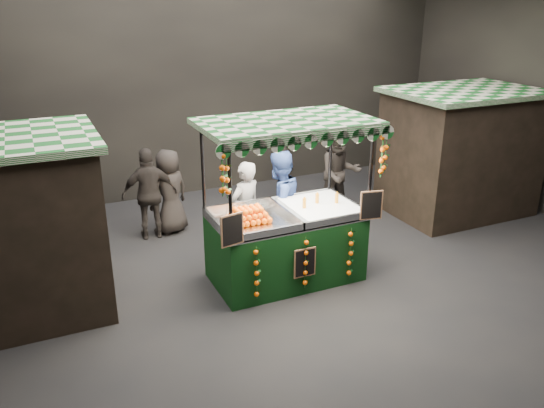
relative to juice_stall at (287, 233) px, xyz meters
name	(u,v)px	position (x,y,z in m)	size (l,w,h in m)	color
ground	(306,281)	(0.24, -0.21, -0.82)	(12.00, 12.00, 0.00)	black
market_hall	(311,70)	(0.24, -0.21, 2.56)	(12.10, 10.10, 5.05)	black
neighbour_stall_right	(460,151)	(4.64, 1.29, 0.49)	(3.00, 2.20, 2.60)	black
juice_stall	(287,233)	(0.00, 0.00, 0.00)	(2.72, 1.60, 2.64)	black
vendor_grey	(245,211)	(-0.31, 1.00, 0.06)	(0.76, 0.64, 1.77)	slate
vendor_blue	(279,205)	(0.26, 0.87, 0.14)	(1.13, 1.02, 1.91)	navy
shopper_1	(340,173)	(2.18, 2.01, 0.12)	(1.04, 0.88, 1.89)	#2E2825
shopper_2	(150,194)	(-1.62, 2.56, 0.06)	(1.07, 0.52, 1.77)	#2C2724
shopper_3	(287,163)	(1.47, 3.04, 0.15)	(1.28, 1.44, 1.93)	black
shopper_4	(170,192)	(-1.21, 2.67, 0.01)	(0.95, 0.80, 1.66)	#282320
shopper_5	(405,150)	(4.74, 3.21, 0.03)	(1.21, 1.62, 1.70)	black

